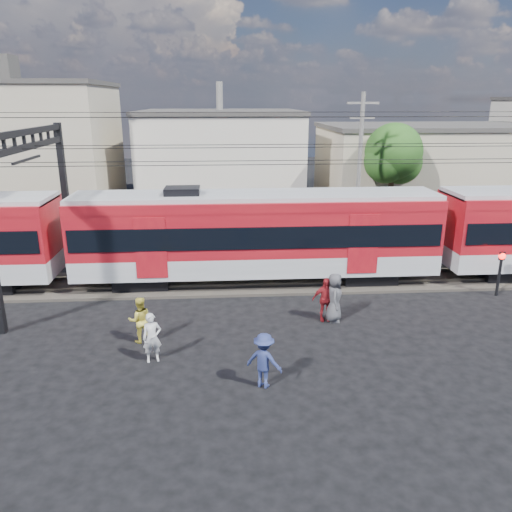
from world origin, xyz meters
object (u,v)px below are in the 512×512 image
object	(u,v)px
pedestrian_a	(152,338)
pedestrian_c	(264,360)
commuter_train	(261,232)
crossing_signal	(501,266)

from	to	relation	value
pedestrian_a	pedestrian_c	bearing A→B (deg)	-40.90
commuter_train	pedestrian_a	xyz separation A→B (m)	(-4.02, -6.95, -1.58)
pedestrian_c	crossing_signal	distance (m)	12.40
commuter_train	pedestrian_c	xyz separation A→B (m)	(-0.57, -8.67, -1.56)
crossing_signal	pedestrian_a	bearing A→B (deg)	-161.54
commuter_train	pedestrian_c	distance (m)	8.83
commuter_train	crossing_signal	size ratio (longest dim) A/B	25.59
commuter_train	pedestrian_c	bearing A→B (deg)	-93.78
pedestrian_a	pedestrian_c	size ratio (longest dim) A/B	0.98
commuter_train	crossing_signal	world-z (taller)	commuter_train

